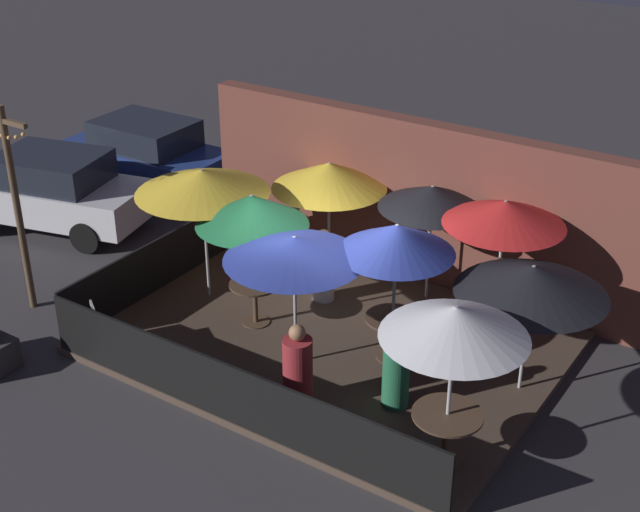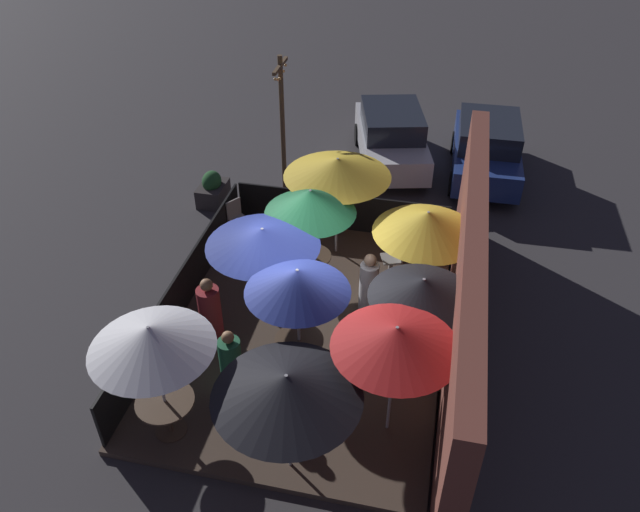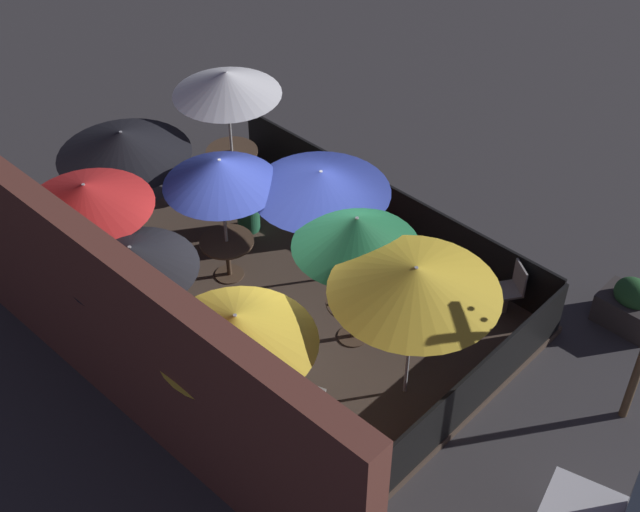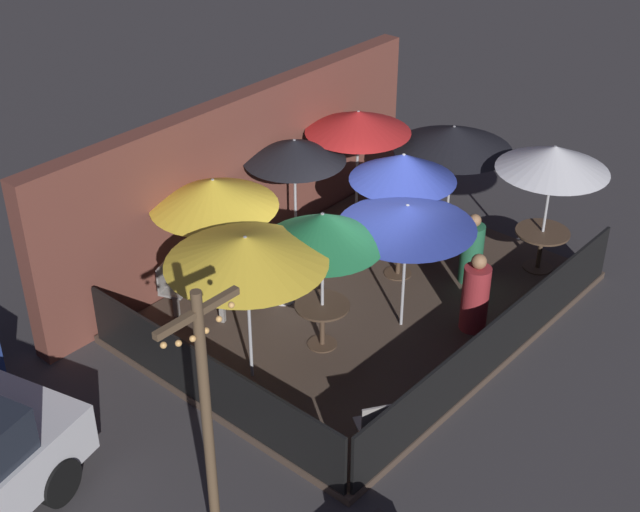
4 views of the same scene
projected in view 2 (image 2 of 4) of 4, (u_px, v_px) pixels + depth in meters
The scene contains 27 objects.
ground_plane at pixel (308, 331), 12.37m from camera, with size 60.00×60.00×0.00m, color #383538.
patio_deck at pixel (308, 329), 12.33m from camera, with size 7.08×5.23×0.12m.
building_wall at pixel (464, 293), 10.96m from camera, with size 8.68×0.36×3.04m.
fence_front at pixel (182, 290), 12.45m from camera, with size 6.88×0.05×0.95m.
fence_side_left at pixel (342, 212), 14.72m from camera, with size 0.05×5.03×0.95m.
patio_umbrella_0 at pixel (297, 281), 10.17m from camera, with size 1.78×1.78×2.30m.
patio_umbrella_1 at pixel (310, 201), 12.11m from camera, with size 1.82×1.82×2.32m.
patio_umbrella_2 at pixel (150, 338), 9.03m from camera, with size 1.89×1.89×2.35m.
patio_umbrella_3 at pixel (427, 223), 11.85m from camera, with size 2.08×2.08×2.13m.
patio_umbrella_4 at pixel (423, 288), 10.26m from camera, with size 1.82×1.82×2.11m.
patio_umbrella_5 at pixel (337, 167), 12.98m from camera, with size 2.28×2.28×2.38m.
patio_umbrella_6 at pixel (263, 237), 11.30m from camera, with size 2.12×2.12×2.17m.
patio_umbrella_7 at pixel (287, 386), 8.70m from camera, with size 2.19×2.19×2.05m.
patio_umbrella_8 at pixel (396, 337), 9.11m from camera, with size 1.95×1.95×2.29m.
dining_table_0 at pixel (299, 345), 11.07m from camera, with size 0.87×0.87×0.73m.
dining_table_1 at pixel (311, 261), 13.00m from camera, with size 0.85×0.85×0.75m.
dining_table_2 at pixel (166, 407), 9.96m from camera, with size 0.94×0.94×0.74m.
patio_chair_0 at pixel (428, 251), 13.42m from camera, with size 0.52×0.52×0.95m.
patio_chair_1 at pixel (237, 217), 14.50m from camera, with size 0.55×0.55×0.91m.
patio_chair_2 at pixel (394, 257), 13.23m from camera, with size 0.51×0.51×0.95m.
patron_0 at pixel (369, 285), 12.38m from camera, with size 0.48×0.48×1.34m.
patron_1 at pixel (231, 363), 10.75m from camera, with size 0.54×0.54×1.29m.
patron_2 at pixel (210, 311), 11.76m from camera, with size 0.46×0.46×1.36m.
planter_box at pixel (213, 189), 15.96m from camera, with size 0.91×0.64×0.88m.
light_post at pixel (282, 120), 15.35m from camera, with size 1.10×0.12×3.66m.
parked_car_0 at pixel (391, 136), 17.33m from camera, with size 4.17×2.59×1.62m.
parked_car_1 at pixel (487, 148), 16.79m from camera, with size 3.91×1.87×1.62m.
Camera 2 is at (8.69, 2.16, 8.65)m, focal length 35.00 mm.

